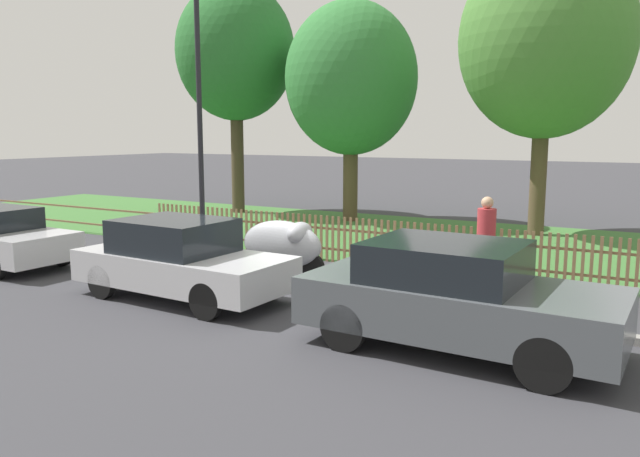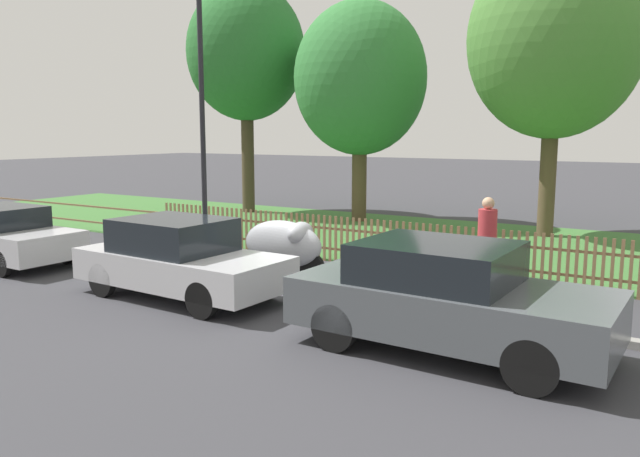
% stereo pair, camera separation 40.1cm
% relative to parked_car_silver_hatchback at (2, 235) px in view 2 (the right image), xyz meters
% --- Properties ---
extents(ground_plane, '(120.00, 120.00, 0.00)m').
position_rel_parked_car_silver_hatchback_xyz_m(ground_plane, '(7.04, 1.15, -0.66)').
color(ground_plane, '#38383D').
extents(kerb_stone, '(37.86, 0.20, 0.12)m').
position_rel_parked_car_silver_hatchback_xyz_m(kerb_stone, '(7.04, 1.25, -0.60)').
color(kerb_stone, gray).
rests_on(kerb_stone, ground).
extents(grass_strip, '(37.86, 8.18, 0.01)m').
position_rel_parked_car_silver_hatchback_xyz_m(grass_strip, '(7.04, 8.20, -0.66)').
color(grass_strip, '#3D7033').
rests_on(grass_strip, ground).
extents(park_fence, '(37.86, 0.05, 1.07)m').
position_rel_parked_car_silver_hatchback_xyz_m(park_fence, '(7.04, 4.12, -0.13)').
color(park_fence, olive).
rests_on(park_fence, ground).
extents(parked_car_silver_hatchback, '(3.90, 1.76, 1.31)m').
position_rel_parked_car_silver_hatchback_xyz_m(parked_car_silver_hatchback, '(0.00, 0.00, 0.00)').
color(parked_car_silver_hatchback, '#BCBCC1').
rests_on(parked_car_silver_hatchback, ground).
extents(parked_car_black_saloon, '(4.06, 1.86, 1.43)m').
position_rel_parked_car_silver_hatchback_xyz_m(parked_car_black_saloon, '(5.48, -0.02, 0.05)').
color(parked_car_black_saloon, '#BCBCC1').
rests_on(parked_car_black_saloon, ground).
extents(parked_car_navy_estate, '(4.29, 2.00, 1.49)m').
position_rel_parked_car_silver_hatchback_xyz_m(parked_car_navy_estate, '(10.59, -0.21, 0.10)').
color(parked_car_navy_estate, '#51565B').
rests_on(parked_car_navy_estate, ground).
extents(covered_motorcycle, '(1.96, 0.74, 1.18)m').
position_rel_parked_car_silver_hatchback_xyz_m(covered_motorcycle, '(6.22, 2.24, 0.04)').
color(covered_motorcycle, black).
rests_on(covered_motorcycle, ground).
extents(tree_nearest_kerb, '(4.30, 4.30, 8.34)m').
position_rel_parked_car_silver_hatchback_xyz_m(tree_nearest_kerb, '(-1.10, 10.40, 5.17)').
color(tree_nearest_kerb, '#473828').
rests_on(tree_nearest_kerb, ground).
extents(tree_behind_motorcycle, '(4.36, 4.36, 7.23)m').
position_rel_parked_car_silver_hatchback_xyz_m(tree_behind_motorcycle, '(3.59, 10.44, 4.04)').
color(tree_behind_motorcycle, brown).
rests_on(tree_behind_motorcycle, ground).
extents(tree_mid_park, '(4.79, 4.79, 8.29)m').
position_rel_parked_car_silver_hatchback_xyz_m(tree_mid_park, '(9.65, 10.46, 4.85)').
color(tree_mid_park, brown).
rests_on(tree_mid_park, ground).
extents(pedestrian_by_lamp, '(0.49, 0.49, 1.76)m').
position_rel_parked_car_silver_hatchback_xyz_m(pedestrian_by_lamp, '(10.01, 3.53, 0.33)').
color(pedestrian_by_lamp, '#2D3351').
rests_on(pedestrian_by_lamp, ground).
extents(street_lamp, '(0.20, 0.79, 6.58)m').
position_rel_parked_car_silver_hatchback_xyz_m(street_lamp, '(4.35, 1.85, 3.40)').
color(street_lamp, black).
rests_on(street_lamp, ground).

